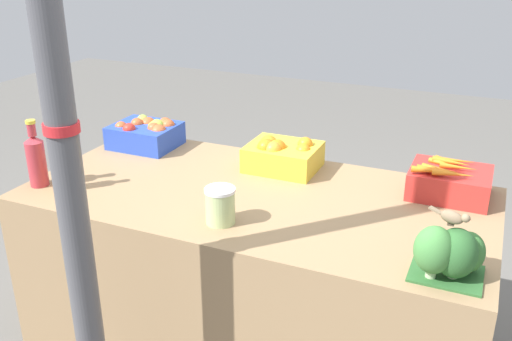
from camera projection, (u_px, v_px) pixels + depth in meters
The scene contains 10 objects.
market_table at pixel (256, 272), 2.49m from camera, with size 1.89×0.93×0.76m, color #937551.
support_pole at pixel (67, 164), 1.63m from camera, with size 0.10×0.10×2.26m.
apple_crate at pixel (147, 133), 2.83m from camera, with size 0.31×0.26×0.14m.
orange_crate at pixel (282, 155), 2.56m from camera, with size 0.31×0.26×0.15m.
carrot_crate at pixel (449, 181), 2.30m from camera, with size 0.31×0.26×0.15m.
broccoli_pile at pixel (451, 253), 1.73m from camera, with size 0.22×0.19×0.18m.
juice_bottle_ruby at pixel (36, 159), 2.37m from camera, with size 0.08×0.08×0.29m.
juice_bottle_amber at pixel (60, 166), 2.33m from camera, with size 0.06×0.06×0.25m.
pickle_jar at pixel (220, 206), 2.08m from camera, with size 0.11×0.11×0.14m.
sparrow_bird at pixel (453, 217), 1.69m from camera, with size 0.13×0.06×0.05m.
Camera 1 is at (0.85, -1.95, 1.74)m, focal length 40.00 mm.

